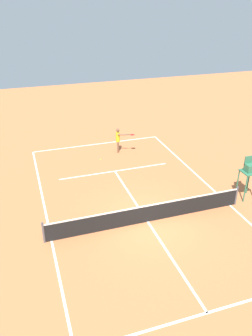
{
  "coord_description": "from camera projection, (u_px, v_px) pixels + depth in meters",
  "views": [
    {
      "loc": [
        5.27,
        12.56,
        9.85
      ],
      "look_at": [
        -0.31,
        -4.34,
        0.8
      ],
      "focal_mm": 36.26,
      "sensor_mm": 36.0,
      "label": 1
    }
  ],
  "objects": [
    {
      "name": "ground_plane",
      "position": [
        148.0,
        222.0,
        16.57
      ],
      "size": [
        60.0,
        60.0,
        0.0
      ],
      "primitive_type": "plane",
      "color": "#C66B3D"
    },
    {
      "name": "court_lines",
      "position": [
        148.0,
        222.0,
        16.57
      ],
      "size": [
        9.42,
        20.59,
        0.01
      ],
      "color": "white",
      "rests_on": "ground"
    },
    {
      "name": "tennis_net",
      "position": [
        148.0,
        213.0,
        16.34
      ],
      "size": [
        10.02,
        0.1,
        1.07
      ],
      "color": "#4C4C51",
      "rests_on": "ground"
    },
    {
      "name": "player_serving",
      "position": [
        119.0,
        138.0,
        23.44
      ],
      "size": [
        1.21,
        0.92,
        1.78
      ],
      "rotation": [
        0.0,
        0.0,
        1.22
      ],
      "color": "brown",
      "rests_on": "ground"
    },
    {
      "name": "tennis_ball",
      "position": [
        100.0,
        159.0,
        22.8
      ],
      "size": [
        0.07,
        0.07,
        0.07
      ],
      "primitive_type": "sphere",
      "color": "#CCE033",
      "rests_on": "ground"
    },
    {
      "name": "umpire_chair",
      "position": [
        249.0,
        171.0,
        17.86
      ],
      "size": [
        0.8,
        0.8,
        2.41
      ],
      "color": "#2D6B4C",
      "rests_on": "ground"
    }
  ]
}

